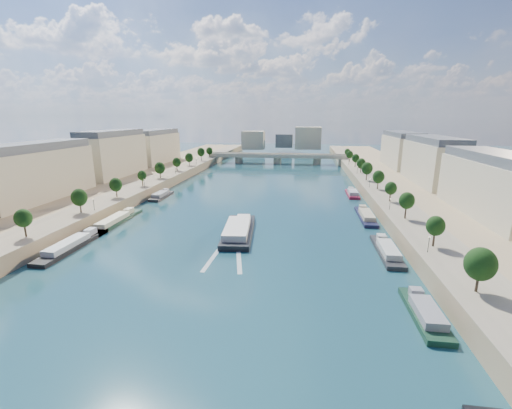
% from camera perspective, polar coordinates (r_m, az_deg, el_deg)
% --- Properties ---
extents(ground, '(700.00, 700.00, 0.00)m').
position_cam_1_polar(ground, '(145.70, -0.74, -0.50)').
color(ground, '#0E313D').
rests_on(ground, ground).
extents(quay_left, '(44.00, 520.00, 5.00)m').
position_cam_1_polar(quay_left, '(171.14, -25.32, 1.22)').
color(quay_left, '#9E8460').
rests_on(quay_left, ground).
extents(quay_right, '(44.00, 520.00, 5.00)m').
position_cam_1_polar(quay_right, '(152.20, 27.15, -0.51)').
color(quay_right, '#9E8460').
rests_on(quay_right, ground).
extents(pave_left, '(14.00, 520.00, 0.10)m').
position_cam_1_polar(pave_left, '(162.92, -20.99, 1.97)').
color(pave_left, gray).
rests_on(pave_left, quay_left).
extents(pave_right, '(14.00, 520.00, 0.10)m').
position_cam_1_polar(pave_right, '(147.29, 21.75, 0.64)').
color(pave_right, gray).
rests_on(pave_right, quay_right).
extents(trees_left, '(4.80, 268.80, 8.26)m').
position_cam_1_polar(trees_left, '(162.69, -20.21, 3.97)').
color(trees_left, '#382B1E').
rests_on(trees_left, ground).
extents(trees_right, '(4.80, 268.80, 8.26)m').
position_cam_1_polar(trees_right, '(155.28, 20.38, 3.49)').
color(trees_right, '#382B1E').
rests_on(trees_right, ground).
extents(lamps_left, '(0.36, 200.36, 4.28)m').
position_cam_1_polar(lamps_left, '(151.68, -21.38, 2.11)').
color(lamps_left, black).
rests_on(lamps_left, ground).
extents(lamps_right, '(0.36, 200.36, 4.28)m').
position_cam_1_polar(lamps_right, '(150.46, 19.75, 2.17)').
color(lamps_right, black).
rests_on(lamps_right, ground).
extents(buildings_left, '(16.00, 226.00, 23.20)m').
position_cam_1_polar(buildings_left, '(185.95, -27.18, 6.35)').
color(buildings_left, beige).
rests_on(buildings_left, ground).
extents(buildings_right, '(16.00, 226.00, 23.20)m').
position_cam_1_polar(buildings_right, '(165.36, 30.65, 5.10)').
color(buildings_right, beige).
rests_on(buildings_right, ground).
extents(skyline, '(79.00, 42.00, 22.00)m').
position_cam_1_polar(skyline, '(359.81, 5.13, 10.80)').
color(skyline, beige).
rests_on(skyline, ground).
extents(bridge, '(112.00, 12.00, 8.15)m').
position_cam_1_polar(bridge, '(281.84, 3.58, 7.85)').
color(bridge, '#C1B79E').
rests_on(bridge, ground).
extents(tour_barge, '(11.93, 32.51, 4.32)m').
position_cam_1_polar(tour_barge, '(113.18, -2.97, -4.31)').
color(tour_barge, black).
rests_on(tour_barge, ground).
extents(wake, '(10.74, 26.02, 0.04)m').
position_cam_1_polar(wake, '(98.52, -4.77, -8.07)').
color(wake, silver).
rests_on(wake, ground).
extents(moored_barges_left, '(5.00, 154.44, 3.60)m').
position_cam_1_polar(moored_barges_left, '(112.02, -29.52, -6.71)').
color(moored_barges_left, '#1B1F3C').
rests_on(moored_barges_left, ground).
extents(moored_barges_right, '(5.00, 161.61, 3.60)m').
position_cam_1_polar(moored_barges_right, '(105.00, 20.88, -7.08)').
color(moored_barges_right, black).
rests_on(moored_barges_right, ground).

